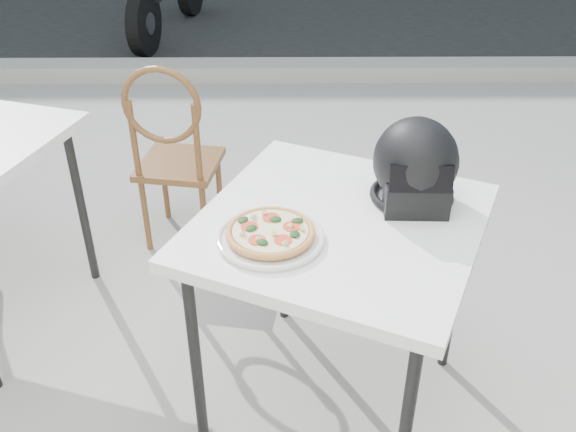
{
  "coord_description": "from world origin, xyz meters",
  "views": [
    {
      "loc": [
        0.37,
        -1.79,
        1.81
      ],
      "look_at": [
        0.38,
        -0.25,
        0.82
      ],
      "focal_mm": 40.0,
      "sensor_mm": 36.0,
      "label": 1
    }
  ],
  "objects_px": {
    "cafe_table_main": "(338,239)",
    "plate": "(270,238)",
    "cafe_chair_main": "(173,148)",
    "pizza": "(270,232)",
    "helmet": "(415,167)"
  },
  "relations": [
    {
      "from": "cafe_table_main",
      "to": "plate",
      "type": "bearing_deg",
      "value": -152.69
    },
    {
      "from": "plate",
      "to": "cafe_chair_main",
      "type": "xyz_separation_m",
      "value": [
        -0.45,
        1.08,
        -0.26
      ]
    },
    {
      "from": "cafe_table_main",
      "to": "pizza",
      "type": "bearing_deg",
      "value": -152.73
    },
    {
      "from": "plate",
      "to": "pizza",
      "type": "relative_size",
      "value": 1.17
    },
    {
      "from": "helmet",
      "to": "cafe_chair_main",
      "type": "height_order",
      "value": "helmet"
    },
    {
      "from": "plate",
      "to": "helmet",
      "type": "distance_m",
      "value": 0.5
    },
    {
      "from": "cafe_table_main",
      "to": "cafe_chair_main",
      "type": "relative_size",
      "value": 1.16
    },
    {
      "from": "plate",
      "to": "helmet",
      "type": "relative_size",
      "value": 1.14
    },
    {
      "from": "pizza",
      "to": "helmet",
      "type": "xyz_separation_m",
      "value": [
        0.44,
        0.22,
        0.09
      ]
    },
    {
      "from": "cafe_chair_main",
      "to": "cafe_table_main",
      "type": "bearing_deg",
      "value": 133.5
    },
    {
      "from": "pizza",
      "to": "helmet",
      "type": "height_order",
      "value": "helmet"
    },
    {
      "from": "cafe_table_main",
      "to": "cafe_chair_main",
      "type": "bearing_deg",
      "value": 124.02
    },
    {
      "from": "helmet",
      "to": "cafe_chair_main",
      "type": "relative_size",
      "value": 0.3
    },
    {
      "from": "pizza",
      "to": "cafe_chair_main",
      "type": "height_order",
      "value": "cafe_chair_main"
    },
    {
      "from": "plate",
      "to": "cafe_chair_main",
      "type": "height_order",
      "value": "cafe_chair_main"
    }
  ]
}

